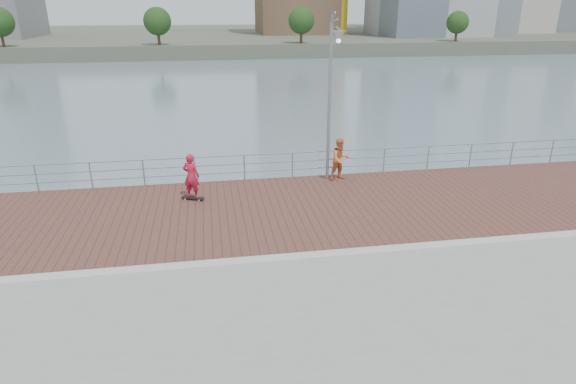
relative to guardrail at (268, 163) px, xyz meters
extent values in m
plane|color=slate|center=(0.00, -7.00, -2.69)|extent=(400.00, 400.00, 0.00)
cube|color=brown|center=(0.00, -3.40, -0.68)|extent=(40.00, 6.80, 0.02)
cube|color=#B7B5AD|center=(0.00, -7.00, -0.66)|extent=(40.00, 0.40, 0.06)
cube|color=#4C5142|center=(0.00, 115.50, -1.44)|extent=(320.00, 95.00, 2.50)
cylinder|color=#8C9EA8|center=(-9.24, 0.00, -0.14)|extent=(0.06, 0.06, 1.10)
cylinder|color=#8C9EA8|center=(-7.18, 0.00, -0.14)|extent=(0.06, 0.06, 1.10)
cylinder|color=#8C9EA8|center=(-5.13, 0.00, -0.14)|extent=(0.06, 0.06, 1.10)
cylinder|color=#8C9EA8|center=(-3.08, 0.00, -0.14)|extent=(0.06, 0.06, 1.10)
cylinder|color=#8C9EA8|center=(-1.03, 0.00, -0.14)|extent=(0.06, 0.06, 1.10)
cylinder|color=#8C9EA8|center=(1.03, 0.00, -0.14)|extent=(0.06, 0.06, 1.10)
cylinder|color=#8C9EA8|center=(3.08, 0.00, -0.14)|extent=(0.06, 0.06, 1.10)
cylinder|color=#8C9EA8|center=(5.13, 0.00, -0.14)|extent=(0.06, 0.06, 1.10)
cylinder|color=#8C9EA8|center=(7.18, 0.00, -0.14)|extent=(0.06, 0.06, 1.10)
cylinder|color=#8C9EA8|center=(9.24, 0.00, -0.14)|extent=(0.06, 0.06, 1.10)
cylinder|color=#8C9EA8|center=(11.29, 0.00, -0.14)|extent=(0.06, 0.06, 1.10)
cylinder|color=#8C9EA8|center=(13.34, 0.00, -0.14)|extent=(0.06, 0.06, 1.10)
cylinder|color=#8C9EA8|center=(0.00, 0.00, 0.41)|extent=(39.00, 0.05, 0.05)
cylinder|color=#8C9EA8|center=(0.00, 0.00, 0.03)|extent=(39.00, 0.05, 0.05)
cylinder|color=#8C9EA8|center=(0.00, 0.00, -0.33)|extent=(39.00, 0.05, 0.05)
cylinder|color=gray|center=(2.44, -0.50, 2.49)|extent=(0.13, 0.13, 6.36)
cylinder|color=gray|center=(2.44, -1.03, 5.67)|extent=(0.08, 1.06, 0.08)
cone|color=#B2B2AD|center=(2.44, -1.56, 5.46)|extent=(0.47, 0.47, 0.37)
cube|color=black|center=(-3.16, -1.95, -0.59)|extent=(0.89, 0.55, 0.03)
cylinder|color=beige|center=(-3.44, -1.91, -0.64)|extent=(0.08, 0.07, 0.07)
cylinder|color=beige|center=(-2.93, -2.13, -0.64)|extent=(0.08, 0.07, 0.07)
cylinder|color=beige|center=(-3.38, -1.76, -0.64)|extent=(0.08, 0.07, 0.07)
cylinder|color=beige|center=(-2.87, -1.98, -0.64)|extent=(0.08, 0.07, 0.07)
imported|color=#BB1937|center=(-3.16, -1.95, 0.28)|extent=(0.74, 0.63, 1.73)
imported|color=#DD7441|center=(2.96, -0.63, 0.22)|extent=(1.01, 0.88, 1.78)
cylinder|color=#473323|center=(-35.00, 70.00, 1.64)|extent=(0.50, 0.50, 3.66)
cylinder|color=#473323|center=(-10.00, 70.00, 1.62)|extent=(0.50, 0.50, 3.63)
sphere|color=#193814|center=(-10.00, 70.00, 3.70)|extent=(4.67, 4.67, 4.67)
cylinder|color=#473323|center=(15.00, 70.00, 1.63)|extent=(0.50, 0.50, 3.64)
sphere|color=#193814|center=(15.00, 70.00, 3.70)|extent=(4.68, 4.68, 4.68)
cylinder|color=#473323|center=(45.00, 70.00, 1.41)|extent=(0.50, 0.50, 3.20)
sphere|color=#193814|center=(45.00, 70.00, 3.23)|extent=(4.11, 4.11, 4.11)
camera|label=1|loc=(-2.39, -19.26, 6.23)|focal=30.00mm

